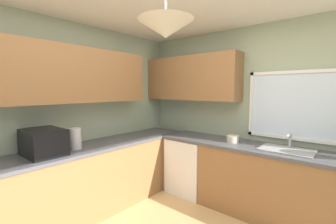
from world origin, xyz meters
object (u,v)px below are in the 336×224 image
sink_assembly (287,150)px  bowl (233,139)px  dishwasher (191,165)px  kettle (75,139)px  microwave (43,142)px

sink_assembly → bowl: 0.67m
dishwasher → kettle: size_ratio=3.30×
dishwasher → bowl: 0.85m
kettle → sink_assembly: kettle is taller
dishwasher → sink_assembly: 1.43m
microwave → sink_assembly: 2.80m
kettle → sink_assembly: (1.99, 1.59, -0.12)m
bowl → dishwasher: bearing=-177.4°
sink_assembly → bowl: bearing=-179.4°
microwave → sink_assembly: (2.01, 1.94, -0.13)m
dishwasher → kettle: (-0.64, -1.55, 0.60)m
dishwasher → sink_assembly: (1.35, 0.04, 0.48)m
kettle → bowl: kettle is taller
microwave → kettle: bearing=86.8°
microwave → bowl: size_ratio=2.87×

